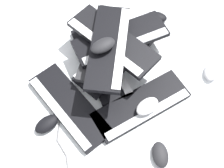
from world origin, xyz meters
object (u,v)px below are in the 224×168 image
keyboard_1 (101,62)px  keyboard_3 (116,57)px  keyboard_2 (69,106)px  keyboard_7 (109,47)px  mouse_1 (103,45)px  keyboard_0 (141,106)px  mouse_3 (212,71)px  mouse_0 (47,124)px  mouse_2 (155,17)px  keyboard_6 (112,41)px  mouse_4 (147,106)px  mouse_5 (160,155)px  keyboard_5 (121,39)px  keyboard_4 (105,44)px

keyboard_1 → keyboard_3: 0.08m
keyboard_1 → keyboard_2: (0.00, -0.27, 0.00)m
keyboard_7 → mouse_1: 0.05m
keyboard_0 → mouse_3: (0.20, 0.32, 0.01)m
mouse_0 → mouse_2: bearing=-168.9°
keyboard_6 → mouse_4: bearing=-30.7°
keyboard_3 → mouse_3: bearing=23.9°
keyboard_2 → mouse_5: size_ratio=4.23×
mouse_2 → mouse_5: same height
keyboard_6 → mouse_3: (0.44, 0.16, -0.11)m
keyboard_7 → mouse_1: size_ratio=4.20×
keyboard_5 → mouse_2: keyboard_5 is taller
keyboard_4 → mouse_4: (0.32, -0.17, -0.02)m
mouse_3 → mouse_4: size_ratio=1.00×
mouse_2 → mouse_3: same height
keyboard_2 → keyboard_4: size_ratio=1.00×
mouse_3 → mouse_4: 0.37m
keyboard_5 → mouse_0: bearing=-98.2°
mouse_4 → mouse_5: mouse_4 is taller
keyboard_2 → mouse_5: 0.44m
keyboard_2 → mouse_3: bearing=46.7°
keyboard_4 → keyboard_5: keyboard_5 is taller
mouse_2 → keyboard_3: bearing=63.6°
keyboard_4 → mouse_5: size_ratio=4.23×
keyboard_1 → mouse_2: mouse_2 is taller
keyboard_4 → keyboard_5: 0.08m
mouse_2 → keyboard_6: bearing=58.0°
keyboard_1 → mouse_5: size_ratio=4.03×
keyboard_4 → keyboard_0: bearing=-29.0°
keyboard_3 → mouse_0: keyboard_3 is taller
mouse_0 → mouse_3: bearing=161.0°
keyboard_7 → keyboard_2: bearing=-98.0°
keyboard_0 → keyboard_5: keyboard_5 is taller
mouse_4 → keyboard_7: bearing=-91.8°
keyboard_6 → keyboard_7: keyboard_7 is taller
keyboard_7 → keyboard_6: bearing=107.3°
mouse_0 → keyboard_0: bearing=153.9°
keyboard_4 → mouse_3: size_ratio=4.23×
keyboard_1 → mouse_1: bearing=-37.5°
keyboard_3 → mouse_2: bearing=83.6°
keyboard_6 → mouse_2: keyboard_6 is taller
keyboard_1 → keyboard_7: 0.16m
mouse_1 → mouse_2: bearing=16.2°
keyboard_7 → mouse_4: keyboard_7 is taller
mouse_2 → mouse_4: 0.53m
keyboard_7 → mouse_4: (0.26, -0.11, -0.11)m
keyboard_2 → keyboard_1: bearing=91.0°
keyboard_1 → mouse_2: 0.39m
keyboard_5 → mouse_5: bearing=-41.9°
keyboard_6 → mouse_1: bearing=-86.4°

